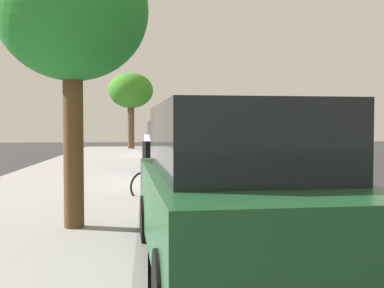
{
  "coord_description": "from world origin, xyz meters",
  "views": [
    {
      "loc": [
        1.53,
        13.43,
        1.76
      ],
      "look_at": [
        0.51,
        2.59,
        1.32
      ],
      "focal_mm": 44.19,
      "sensor_mm": 36.0,
      "label": 1
    }
  ],
  "objects_px": {
    "parked_sedan_dark_blue_second": "(177,153)",
    "parked_suv_green_mid": "(232,190)",
    "cyclist_with_backpack": "(154,155)",
    "street_tree_near_cyclist": "(131,91)",
    "street_tree_mid_block": "(72,12)",
    "parked_suv_white_nearest": "(164,139)",
    "bicycle_at_curb": "(164,184)"
  },
  "relations": [
    {
      "from": "parked_suv_white_nearest",
      "to": "street_tree_near_cyclist",
      "type": "xyz_separation_m",
      "value": [
        2.03,
        -6.98,
        3.05
      ]
    },
    {
      "from": "cyclist_with_backpack",
      "to": "street_tree_near_cyclist",
      "type": "height_order",
      "value": "street_tree_near_cyclist"
    },
    {
      "from": "cyclist_with_backpack",
      "to": "street_tree_mid_block",
      "type": "relative_size",
      "value": 0.38
    },
    {
      "from": "parked_suv_green_mid",
      "to": "bicycle_at_curb",
      "type": "height_order",
      "value": "parked_suv_green_mid"
    },
    {
      "from": "bicycle_at_curb",
      "to": "street_tree_mid_block",
      "type": "bearing_deg",
      "value": 66.61
    },
    {
      "from": "parked_suv_green_mid",
      "to": "parked_sedan_dark_blue_second",
      "type": "bearing_deg",
      "value": -90.36
    },
    {
      "from": "parked_sedan_dark_blue_second",
      "to": "street_tree_near_cyclist",
      "type": "xyz_separation_m",
      "value": [
        2.18,
        -15.94,
        3.32
      ]
    },
    {
      "from": "parked_suv_green_mid",
      "to": "street_tree_mid_block",
      "type": "height_order",
      "value": "street_tree_mid_block"
    },
    {
      "from": "parked_sedan_dark_blue_second",
      "to": "parked_suv_green_mid",
      "type": "bearing_deg",
      "value": 89.64
    },
    {
      "from": "bicycle_at_curb",
      "to": "parked_suv_white_nearest",
      "type": "bearing_deg",
      "value": -91.92
    },
    {
      "from": "parked_suv_white_nearest",
      "to": "street_tree_mid_block",
      "type": "xyz_separation_m",
      "value": [
        2.03,
        18.25,
        2.47
      ]
    },
    {
      "from": "parked_sedan_dark_blue_second",
      "to": "parked_suv_green_mid",
      "type": "height_order",
      "value": "parked_suv_green_mid"
    },
    {
      "from": "parked_suv_white_nearest",
      "to": "parked_sedan_dark_blue_second",
      "type": "height_order",
      "value": "parked_suv_white_nearest"
    },
    {
      "from": "parked_suv_green_mid",
      "to": "street_tree_near_cyclist",
      "type": "bearing_deg",
      "value": -85.61
    },
    {
      "from": "parked_sedan_dark_blue_second",
      "to": "street_tree_near_cyclist",
      "type": "relative_size",
      "value": 0.85
    },
    {
      "from": "street_tree_near_cyclist",
      "to": "bicycle_at_curb",
      "type": "bearing_deg",
      "value": 94.05
    },
    {
      "from": "parked_sedan_dark_blue_second",
      "to": "cyclist_with_backpack",
      "type": "height_order",
      "value": "cyclist_with_backpack"
    },
    {
      "from": "cyclist_with_backpack",
      "to": "street_tree_mid_block",
      "type": "height_order",
      "value": "street_tree_mid_block"
    },
    {
      "from": "street_tree_near_cyclist",
      "to": "street_tree_mid_block",
      "type": "distance_m",
      "value": 25.25
    },
    {
      "from": "parked_suv_white_nearest",
      "to": "parked_sedan_dark_blue_second",
      "type": "bearing_deg",
      "value": 90.96
    },
    {
      "from": "parked_sedan_dark_blue_second",
      "to": "street_tree_mid_block",
      "type": "relative_size",
      "value": 0.99
    },
    {
      "from": "parked_sedan_dark_blue_second",
      "to": "street_tree_near_cyclist",
      "type": "distance_m",
      "value": 16.43
    },
    {
      "from": "parked_suv_white_nearest",
      "to": "street_tree_mid_block",
      "type": "relative_size",
      "value": 1.07
    },
    {
      "from": "cyclist_with_backpack",
      "to": "street_tree_mid_block",
      "type": "xyz_separation_m",
      "value": [
        1.31,
        4.0,
        2.46
      ]
    },
    {
      "from": "parked_suv_white_nearest",
      "to": "parked_suv_green_mid",
      "type": "relative_size",
      "value": 1.0
    },
    {
      "from": "parked_suv_green_mid",
      "to": "cyclist_with_backpack",
      "type": "relative_size",
      "value": 2.81
    },
    {
      "from": "bicycle_at_curb",
      "to": "street_tree_near_cyclist",
      "type": "xyz_separation_m",
      "value": [
        1.54,
        -21.69,
        3.7
      ]
    },
    {
      "from": "street_tree_mid_block",
      "to": "cyclist_with_backpack",
      "type": "bearing_deg",
      "value": -108.18
    },
    {
      "from": "bicycle_at_curb",
      "to": "street_tree_near_cyclist",
      "type": "height_order",
      "value": "street_tree_near_cyclist"
    },
    {
      "from": "parked_suv_white_nearest",
      "to": "parked_sedan_dark_blue_second",
      "type": "distance_m",
      "value": 8.96
    },
    {
      "from": "parked_suv_white_nearest",
      "to": "bicycle_at_curb",
      "type": "relative_size",
      "value": 3.01
    },
    {
      "from": "parked_suv_white_nearest",
      "to": "street_tree_mid_block",
      "type": "distance_m",
      "value": 18.53
    }
  ]
}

